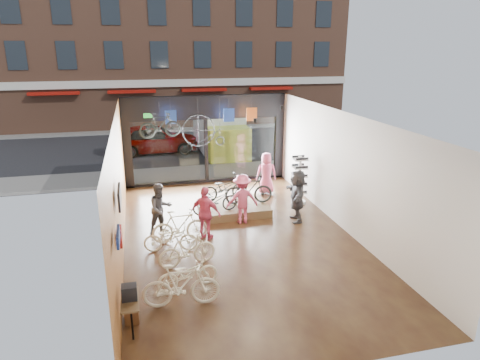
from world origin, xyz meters
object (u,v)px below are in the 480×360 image
object	(u,v)px
display_bike_left	(215,201)
customer_4	(266,173)
floor_bike_1	(181,285)
penny_farthing	(205,131)
display_bike_mid	(249,190)
box_truck	(221,130)
customer_2	(206,213)
floor_bike_4	(171,238)
floor_bike_2	(188,273)
sunglasses_rack	(299,180)
display_platform	(234,208)
display_bike_right	(225,188)
floor_bike_5	(180,226)
customer_3	(242,199)
customer_5	(297,196)
customer_1	(161,209)
street_car	(154,139)
hung_bike	(160,125)

from	to	relation	value
display_bike_left	customer_4	world-z (taller)	customer_4
floor_bike_1	penny_farthing	xyz separation A→B (m)	(1.94, 8.08, 1.96)
display_bike_mid	box_truck	bearing A→B (deg)	0.38
box_truck	customer_2	distance (m)	11.19
floor_bike_4	customer_2	bearing A→B (deg)	-54.35
floor_bike_2	sunglasses_rack	size ratio (longest dim) A/B	0.83
display_bike_mid	customer_4	size ratio (longest dim) A/B	1.01
floor_bike_1	floor_bike_4	size ratio (longest dim) A/B	1.14
floor_bike_2	display_platform	distance (m)	5.23
floor_bike_4	display_platform	world-z (taller)	floor_bike_4
floor_bike_4	customer_2	xyz separation A→B (m)	(1.14, 0.59, 0.44)
display_bike_right	customer_4	world-z (taller)	customer_4
display_platform	sunglasses_rack	size ratio (longest dim) A/B	1.29
floor_bike_5	customer_3	world-z (taller)	customer_3
floor_bike_2	customer_5	xyz separation A→B (m)	(4.17, 3.42, 0.50)
floor_bike_4	customer_4	world-z (taller)	customer_4
floor_bike_4	box_truck	bearing A→B (deg)	-10.11
display_bike_mid	penny_farthing	world-z (taller)	penny_farthing
floor_bike_5	customer_4	world-z (taller)	customer_4
display_bike_mid	customer_1	world-z (taller)	customer_1
display_bike_mid	sunglasses_rack	world-z (taller)	sunglasses_rack
display_bike_right	customer_1	world-z (taller)	customer_1
display_bike_mid	floor_bike_1	bearing A→B (deg)	156.05
street_car	customer_2	distance (m)	11.90
floor_bike_5	customer_1	bearing A→B (deg)	31.21
display_bike_mid	display_bike_right	world-z (taller)	display_bike_mid
floor_bike_1	customer_4	bearing A→B (deg)	-25.63
floor_bike_5	floor_bike_2	bearing A→B (deg)	174.60
box_truck	customer_4	world-z (taller)	box_truck
floor_bike_2	customer_3	distance (m)	4.39
display_bike_mid	customer_5	distance (m)	1.85
floor_bike_1	display_bike_left	size ratio (longest dim) A/B	1.10
display_bike_left	penny_farthing	bearing A→B (deg)	-17.17
display_platform	display_bike_mid	size ratio (longest dim) A/B	1.40
floor_bike_2	customer_5	size ratio (longest dim) A/B	0.85
floor_bike_4	sunglasses_rack	world-z (taller)	sunglasses_rack
customer_2	floor_bike_1	bearing A→B (deg)	107.10
customer_5	floor_bike_4	bearing A→B (deg)	-62.64
display_bike_right	penny_farthing	world-z (taller)	penny_farthing
floor_bike_1	display_bike_right	size ratio (longest dim) A/B	0.99
customer_5	sunglasses_rack	xyz separation A→B (m)	(0.70, 1.60, 0.03)
display_platform	customer_3	xyz separation A→B (m)	(0.07, -1.00, 0.70)
box_truck	hung_bike	world-z (taller)	hung_bike
customer_2	customer_4	bearing A→B (deg)	-94.22
floor_bike_5	display_bike_right	bearing A→B (deg)	-40.64
customer_2	customer_4	distance (m)	4.84
customer_2	display_platform	bearing A→B (deg)	-88.32
customer_1	customer_2	xyz separation A→B (m)	(1.32, -0.77, 0.02)
customer_4	sunglasses_rack	size ratio (longest dim) A/B	0.91
floor_bike_5	penny_farthing	xyz separation A→B (m)	(1.60, 4.61, 1.99)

